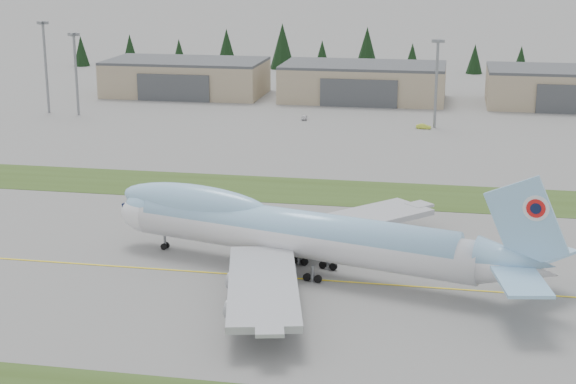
% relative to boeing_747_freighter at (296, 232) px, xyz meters
% --- Properties ---
extents(ground, '(7000.00, 7000.00, 0.00)m').
position_rel_boeing_747_freighter_xyz_m(ground, '(9.26, -2.84, -5.77)').
color(ground, slate).
rests_on(ground, ground).
extents(grass_strip_far, '(400.00, 18.00, 0.08)m').
position_rel_boeing_747_freighter_xyz_m(grass_strip_far, '(9.26, 42.16, -5.77)').
color(grass_strip_far, '#334A1A').
rests_on(grass_strip_far, ground).
extents(taxiway_line_main, '(400.00, 0.40, 0.02)m').
position_rel_boeing_747_freighter_xyz_m(taxiway_line_main, '(9.26, -2.84, -5.77)').
color(taxiway_line_main, yellow).
rests_on(taxiway_line_main, ground).
extents(boeing_747_freighter, '(66.50, 55.41, 17.50)m').
position_rel_boeing_747_freighter_xyz_m(boeing_747_freighter, '(0.00, 0.00, 0.00)').
color(boeing_747_freighter, silver).
rests_on(boeing_747_freighter, ground).
extents(hangar_left, '(48.00, 26.60, 10.80)m').
position_rel_boeing_747_freighter_xyz_m(hangar_left, '(-60.74, 147.06, -0.38)').
color(hangar_left, gray).
rests_on(hangar_left, ground).
extents(hangar_center, '(48.00, 26.60, 10.80)m').
position_rel_boeing_747_freighter_xyz_m(hangar_center, '(-5.74, 147.06, -0.38)').
color(hangar_center, gray).
rests_on(hangar_center, ground).
extents(hangar_right, '(48.00, 26.60, 10.80)m').
position_rel_boeing_747_freighter_xyz_m(hangar_right, '(54.26, 147.06, -0.38)').
color(hangar_right, gray).
rests_on(hangar_right, ground).
extents(floodlight_masts, '(153.77, 6.35, 24.87)m').
position_rel_boeing_747_freighter_xyz_m(floodlight_masts, '(-22.72, 109.23, 10.45)').
color(floodlight_masts, slate).
rests_on(floodlight_masts, ground).
extents(service_vehicle_a, '(1.81, 3.68, 1.21)m').
position_rel_boeing_747_freighter_xyz_m(service_vehicle_a, '(-17.77, 112.29, -5.77)').
color(service_vehicle_a, silver).
rests_on(service_vehicle_a, ground).
extents(service_vehicle_b, '(3.86, 1.76, 1.23)m').
position_rel_boeing_747_freighter_xyz_m(service_vehicle_b, '(13.77, 105.86, -5.77)').
color(service_vehicle_b, '#B6C832').
rests_on(service_vehicle_b, ground).
extents(conifer_belt, '(270.16, 14.47, 16.98)m').
position_rel_boeing_747_freighter_xyz_m(conifer_belt, '(8.97, 210.55, 1.10)').
color(conifer_belt, black).
rests_on(conifer_belt, ground).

